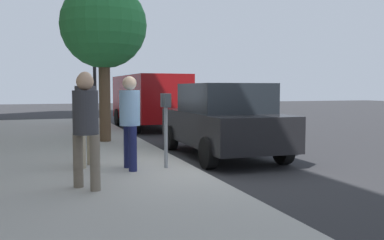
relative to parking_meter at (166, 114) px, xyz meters
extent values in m
plane|color=#2B2B2D|center=(0.20, -0.55, -1.17)|extent=(80.00, 80.00, 0.00)
cube|color=#A8A59E|center=(0.20, 2.45, -1.09)|extent=(28.00, 6.00, 0.15)
cylinder|color=gray|center=(0.00, 0.00, -0.44)|extent=(0.07, 0.07, 1.15)
cube|color=#383D42|center=(-0.10, 0.00, 0.26)|extent=(0.16, 0.11, 0.26)
cube|color=#383D42|center=(0.10, 0.00, 0.26)|extent=(0.16, 0.11, 0.26)
cube|color=#268C33|center=(-0.10, -0.06, 0.28)|extent=(0.10, 0.01, 0.10)
cube|color=#268C33|center=(0.10, -0.06, 0.28)|extent=(0.10, 0.01, 0.10)
cylinder|color=#191E4C|center=(0.25, 0.68, -0.61)|extent=(0.15, 0.15, 0.82)
cylinder|color=#191E4C|center=(-0.13, 0.66, -0.61)|extent=(0.15, 0.15, 0.82)
cylinder|color=#8CB7E0|center=(0.06, 0.67, 0.13)|extent=(0.38, 0.38, 0.65)
sphere|color=beige|center=(0.06, 0.67, 0.58)|extent=(0.26, 0.26, 0.26)
cylinder|color=#726656|center=(-1.08, 1.69, -0.60)|extent=(0.15, 0.15, 0.82)
cylinder|color=#726656|center=(-1.39, 1.47, -0.60)|extent=(0.15, 0.15, 0.82)
cylinder|color=#333338|center=(-1.23, 1.58, 0.13)|extent=(0.38, 0.38, 0.65)
sphere|color=tan|center=(-1.23, 1.58, 0.59)|extent=(0.26, 0.26, 0.26)
cylinder|color=tan|center=(0.81, 1.31, -0.58)|extent=(0.15, 0.15, 0.87)
cylinder|color=tan|center=(0.47, 1.51, -0.58)|extent=(0.15, 0.15, 0.87)
cylinder|color=#333338|center=(0.64, 1.41, 0.19)|extent=(0.40, 0.40, 0.69)
sphere|color=tan|center=(0.64, 1.41, 0.67)|extent=(0.27, 0.27, 0.27)
cube|color=black|center=(1.77, -1.90, -0.46)|extent=(4.43, 1.92, 0.76)
cube|color=black|center=(1.57, -1.90, 0.26)|extent=(2.23, 1.73, 0.68)
cylinder|color=black|center=(3.21, -1.05, -0.84)|extent=(0.66, 0.23, 0.66)
cylinder|color=black|center=(3.18, -2.80, -0.84)|extent=(0.66, 0.23, 0.66)
cylinder|color=black|center=(0.35, -1.00, -0.84)|extent=(0.66, 0.23, 0.66)
cylinder|color=black|center=(0.32, -2.75, -0.84)|extent=(0.66, 0.23, 0.66)
cube|color=maroon|center=(9.29, -1.90, 0.11)|extent=(5.27, 2.18, 1.80)
cylinder|color=black|center=(10.95, -0.89, -0.79)|extent=(0.77, 0.25, 0.76)
cylinder|color=black|center=(11.01, -2.79, -0.79)|extent=(0.77, 0.25, 0.76)
cylinder|color=black|center=(7.57, -1.01, -0.79)|extent=(0.77, 0.25, 0.76)
cylinder|color=black|center=(7.64, -2.91, -0.79)|extent=(0.77, 0.25, 0.76)
cylinder|color=brown|center=(4.49, 0.54, 0.26)|extent=(0.32, 0.32, 2.56)
sphere|color=#297D3C|center=(4.49, 0.54, 2.26)|extent=(2.41, 2.41, 2.41)
cylinder|color=black|center=(8.11, 0.41, 0.78)|extent=(0.12, 0.12, 3.60)
cube|color=black|center=(8.11, 0.21, 2.13)|extent=(0.24, 0.20, 0.76)
sphere|color=red|center=(8.11, 0.10, 2.37)|extent=(0.14, 0.14, 0.14)
sphere|color=orange|center=(8.11, 0.10, 2.13)|extent=(0.14, 0.14, 0.14)
sphere|color=green|center=(8.11, 0.10, 1.89)|extent=(0.14, 0.14, 0.14)
camera|label=1|loc=(-7.63, 2.14, 0.49)|focal=39.43mm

